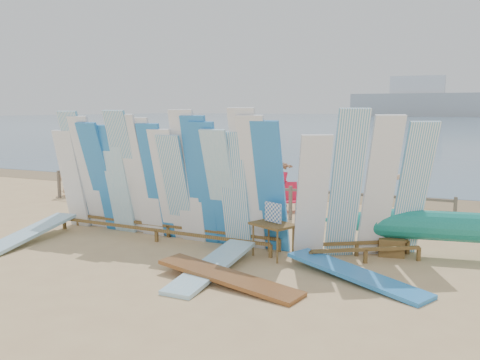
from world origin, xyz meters
The scene contains 24 objects.
ground centered at (0.00, 0.00, 0.00)m, with size 160.00×160.00×0.00m, color tan.
ocean centered at (0.00, 128.00, 0.00)m, with size 320.00×240.00×0.02m, color #486681.
wet_sand_strip centered at (0.00, 7.20, 0.00)m, with size 40.00×2.60×0.01m, color olive.
distant_ship centered at (-12.00, 180.00, 5.31)m, with size 45.00×8.00×14.00m.
fence centered at (0.00, 3.00, 0.63)m, with size 12.08×0.08×0.90m.
main_surfboard_rack centered at (0.07, -0.14, 1.32)m, with size 5.86×0.99×2.94m.
side_surfboard_rack centered at (4.43, 0.18, 1.33)m, with size 2.59×2.00×2.93m.
vendor_table centered at (2.80, -0.40, 0.37)m, with size 1.00×0.88×1.10m.
flat_board_b centered at (2.17, -1.73, 0.00)m, with size 0.56×2.70×0.07m, color #8DC8E2.
flat_board_c centered at (2.67, -2.16, 0.00)m, with size 0.56×2.70×0.07m, color brown.
flat_board_d centered at (4.58, -1.11, 0.00)m, with size 0.56×2.70×0.07m, color #287CCC.
flat_board_a centered at (-2.49, -1.60, 0.00)m, with size 0.56×2.70×0.07m, color #8DC8E2.
beach_chair_left centered at (-0.57, 3.90, 0.25)m, with size 0.68×0.70×0.84m.
beach_chair_right centered at (1.62, 4.05, 0.24)m, with size 0.72×0.73×0.82m.
stroller centered at (1.13, 3.99, 0.44)m, with size 0.77×0.93×1.10m.
beachgoer_11 centered at (-3.89, 6.77, 0.80)m, with size 1.48×0.48×1.60m, color beige.
beachgoer_extra_1 centered at (-6.88, 4.90, 0.83)m, with size 0.97×0.42×1.66m, color #8C6042.
beachgoer_5 centered at (0.28, 6.17, 0.89)m, with size 1.65×0.53×1.77m, color beige.
beachgoer_0 centered at (-6.06, 3.63, 0.77)m, with size 0.75×0.36×1.53m, color tan.
beachgoer_2 centered at (-3.71, 4.38, 0.90)m, with size 0.88×0.42×1.80m, color beige.
beachgoer_7 centered at (2.91, 4.82, 0.90)m, with size 0.66×0.36×1.80m, color #8C6042.
beachgoer_3 centered at (-2.26, 4.97, 0.89)m, with size 1.14×0.47×1.77m, color tan.
beachgoer_1 centered at (-4.89, 5.80, 0.90)m, with size 0.66×0.36×1.80m, color #8C6042.
beachgoer_8 centered at (4.12, 5.27, 0.89)m, with size 0.87×0.42×1.79m, color beige.
Camera 1 is at (6.25, -9.52, 2.93)m, focal length 38.00 mm.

